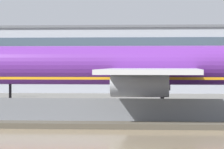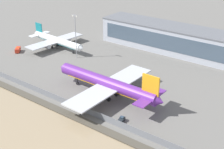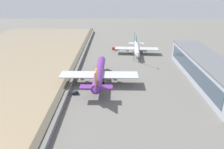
% 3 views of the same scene
% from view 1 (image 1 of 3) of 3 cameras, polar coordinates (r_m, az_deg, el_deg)
% --- Properties ---
extents(ground_plane, '(500.00, 500.00, 0.00)m').
position_cam_1_polar(ground_plane, '(79.50, 2.17, -3.24)').
color(ground_plane, '#66635E').
extents(shoreline_seawall, '(320.00, 3.00, 0.50)m').
position_cam_1_polar(shoreline_seawall, '(59.07, 1.34, -4.45)').
color(shoreline_seawall, '#474238').
rests_on(shoreline_seawall, ground).
extents(perimeter_fence, '(280.00, 0.10, 2.44)m').
position_cam_1_polar(perimeter_fence, '(63.47, 1.57, -3.20)').
color(perimeter_fence, slate).
rests_on(perimeter_fence, ground).
extents(cargo_jet_purple, '(49.20, 42.03, 14.24)m').
position_cam_1_polar(cargo_jet_purple, '(77.31, 2.69, 0.67)').
color(cargo_jet_purple, '#602889').
rests_on(cargo_jet_purple, ground).
extents(terminal_building, '(81.56, 17.47, 13.43)m').
position_cam_1_polar(terminal_building, '(136.41, 2.67, 1.32)').
color(terminal_building, '#9EA3AD').
rests_on(terminal_building, ground).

